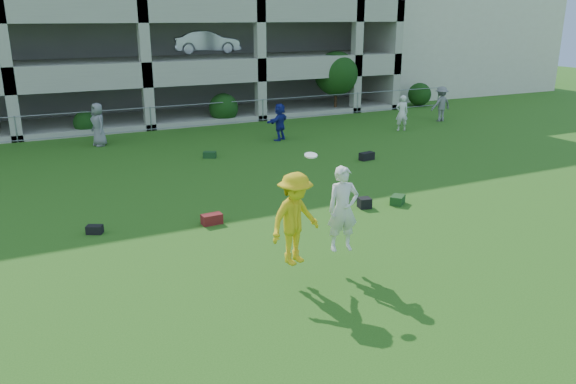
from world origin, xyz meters
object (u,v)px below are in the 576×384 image
crate_d (364,203)px  frisbee_contest (307,216)px  bystander_c (98,125)px  bystander_e (402,113)px  parking_garage (110,5)px  stucco_building (415,21)px  bystander_d (280,122)px  bystander_f (441,104)px

crate_d → frisbee_contest: (-3.74, -3.39, 1.28)m
bystander_c → crate_d: bystander_c is taller
frisbee_contest → bystander_c: bearing=97.2°
bystander_e → parking_garage: parking_garage is taller
stucco_building → bystander_d: bearing=-143.1°
stucco_building → frisbee_contest: bearing=-131.7°
bystander_e → parking_garage: size_ratio=0.06×
stucco_building → crate_d: bearing=-130.6°
crate_d → frisbee_contest: size_ratio=0.15×
bystander_d → crate_d: 9.87m
stucco_building → parking_garage: parking_garage is taller
bystander_f → bystander_c: bearing=-7.5°
bystander_c → frisbee_contest: frisbee_contest is taller
bystander_e → crate_d: (-8.16, -9.02, -0.72)m
bystander_c → parking_garage: (2.78, 11.01, 5.09)m
stucco_building → bystander_d: (-18.24, -13.72, -4.16)m
bystander_d → frisbee_contest: (-5.58, -13.06, 0.60)m
stucco_building → bystander_d: size_ratio=9.57×
bystander_c → bystander_f: (17.33, -1.89, -0.01)m
bystander_e → bystander_f: bystander_f is taller
bystander_d → crate_d: size_ratio=4.78×
stucco_building → bystander_c: bearing=-156.3°
parking_garage → stucco_building: bearing=0.7°
crate_d → parking_garage: bearing=97.2°
crate_d → frisbee_contest: 5.21m
bystander_f → bystander_d: bearing=1.8°
bystander_f → crate_d: bearing=40.0°
bystander_e → crate_d: bearing=64.9°
bystander_f → stucco_building: bearing=-123.9°
stucco_building → bystander_f: 16.20m
bystander_c → bystander_f: size_ratio=1.01×
stucco_building → crate_d: (-20.08, -23.39, -4.85)m
frisbee_contest → bystander_f: bearing=41.5°
bystander_f → crate_d: size_ratio=5.27×
bystander_c → bystander_e: size_ratio=1.07×
bystander_f → parking_garage: bearing=-42.8°
bystander_c → bystander_e: (13.87, -3.06, -0.06)m
stucco_building → parking_garage: bearing=-179.3°
bystander_f → frisbee_contest: bearing=40.2°
bystander_e → bystander_c: bearing=4.6°
frisbee_contest → stucco_building: bearing=48.3°
stucco_building → bystander_e: (-11.92, -14.37, -4.13)m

